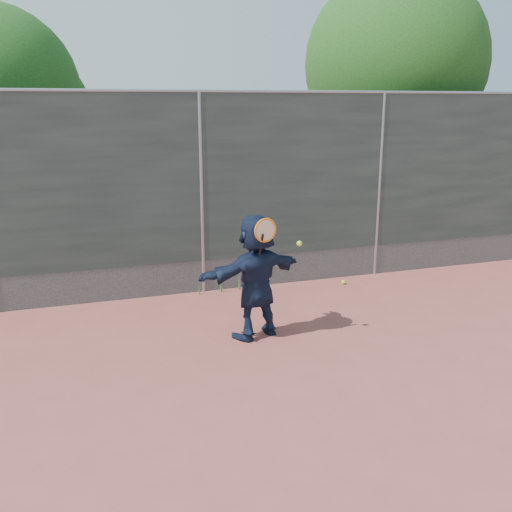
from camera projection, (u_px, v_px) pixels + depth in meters
name	position (u px, v px, depth m)	size (l,w,h in m)	color
ground	(284.00, 398.00, 5.68)	(80.00, 80.00, 0.00)	#9E4C42
player	(256.00, 276.00, 6.99)	(1.45, 0.46, 1.56)	#141F39
ball_ground	(343.00, 282.00, 9.21)	(0.07, 0.07, 0.07)	#B3E031
fence	(201.00, 190.00, 8.47)	(20.00, 0.06, 3.03)	#38423D
swing_action	(269.00, 233.00, 6.68)	(0.60, 0.15, 0.51)	orange
tree_right	(401.00, 69.00, 11.46)	(3.78, 3.60, 5.39)	#382314
tree_left	(3.00, 97.00, 10.05)	(3.15, 3.00, 4.53)	#382314
weed_clump	(224.00, 283.00, 8.83)	(0.68, 0.07, 0.30)	#387226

